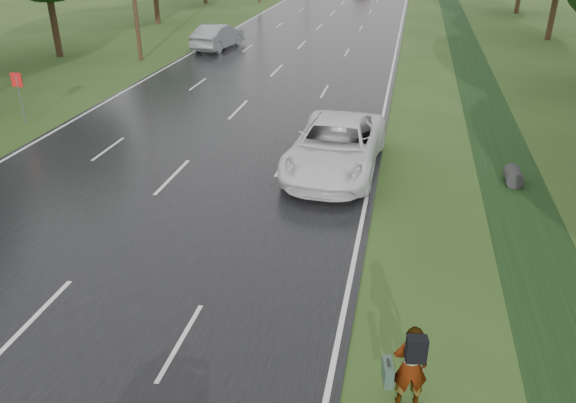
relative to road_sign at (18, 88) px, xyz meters
The scene contains 10 objects.
ground 14.80m from the road_sign, 54.69° to the right, with size 220.00×220.00×0.00m, color #294217.
road 34.12m from the road_sign, 75.56° to the left, with size 14.00×180.00×0.04m, color black.
edge_stripe_east 36.39m from the road_sign, 65.20° to the left, with size 0.12×180.00×0.01m, color silver.
edge_stripe_west 33.08m from the road_sign, 86.96° to the left, with size 0.12×180.00×0.01m, color silver.
center_line 34.11m from the road_sign, 75.56° to the left, with size 0.12×180.00×0.01m, color silver.
drainage_ditch 21.16m from the road_sign, 18.54° to the left, with size 2.20×120.00×0.56m.
road_sign is the anchor object (origin of this frame).
pedestrian 20.98m from the road_sign, 37.28° to the right, with size 0.86×0.67×1.75m.
white_pickup 14.12m from the road_sign, ahead, with size 2.97×6.43×1.79m, color white.
silver_sedan 17.72m from the road_sign, 80.03° to the left, with size 1.78×5.11×1.68m, color gray.
Camera 1 is at (7.66, -8.60, 7.96)m, focal length 35.00 mm.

